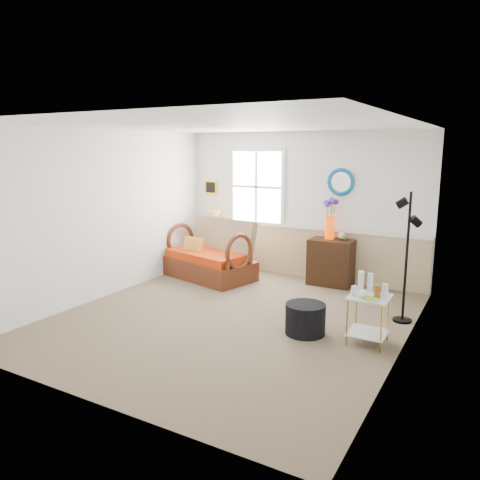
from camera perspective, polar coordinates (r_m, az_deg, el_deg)
The scene contains 19 objects.
floor at distance 6.55m, azimuth -1.08°, elevation -9.52°, with size 4.50×5.00×0.01m, color brown.
ceiling at distance 6.13m, azimuth -1.18°, elevation 13.85°, with size 4.50×5.00×0.01m, color white.
walls at distance 6.21m, azimuth -1.13°, elevation 1.78°, with size 4.51×5.01×2.60m.
wainscot at distance 8.56m, azimuth 7.38°, elevation -1.50°, with size 4.46×0.02×0.90m, color tan.
chair_rail at distance 8.46m, azimuth 7.43°, elevation 1.60°, with size 4.46×0.04×0.06m, color silver.
window at distance 8.75m, azimuth 2.04°, elevation 6.48°, with size 1.14×0.06×1.44m, color white, non-canonical shape.
picture at distance 9.28m, azimuth -3.56°, elevation 6.43°, with size 0.28×0.03×0.28m, color gold.
mirror at distance 8.14m, azimuth 12.20°, elevation 6.95°, with size 0.47×0.47×0.07m, color teal.
loveseat at distance 8.41m, azimuth -3.82°, elevation -1.13°, with size 1.61×0.91×1.05m, color #5A2914, non-canonical shape.
throw_pillow at distance 8.51m, azimuth -5.78°, elevation -0.95°, with size 0.38×0.10×0.38m, color orange, non-canonical shape.
lamp_stand at distance 9.21m, azimuth -3.10°, elevation -1.43°, with size 0.35×0.35×0.61m, color black, non-canonical shape.
table_lamp at distance 9.09m, azimuth -3.15°, elevation 2.01°, with size 0.28×0.28×0.51m, color #CB8233, non-canonical shape.
potted_plant at distance 9.03m, azimuth -2.51°, elevation 1.19°, with size 0.32×0.35×0.27m, color #4A7C33.
cabinet at distance 8.15m, azimuth 11.05°, elevation -2.66°, with size 0.74×0.47×0.79m, color black, non-canonical shape.
flower_vase at distance 8.08m, azimuth 10.92°, elevation 2.54°, with size 0.20×0.20×0.68m, color #DE3E00, non-canonical shape.
side_table at distance 5.86m, azimuth 15.36°, elevation -9.37°, with size 0.47×0.47×0.59m, color #A98738, non-canonical shape.
tabletop_items at distance 5.78m, azimuth 15.51°, elevation -5.28°, with size 0.42×0.42×0.25m, color silver, non-canonical shape.
floor_lamp at distance 6.57m, azimuth 19.64°, elevation -2.09°, with size 0.25×0.25×1.76m, color black, non-canonical shape.
ottoman at distance 6.03m, azimuth 7.96°, elevation -9.50°, with size 0.51×0.51×0.39m, color black.
Camera 1 is at (3.12, -5.27, 2.31)m, focal length 35.00 mm.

